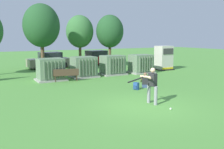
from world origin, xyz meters
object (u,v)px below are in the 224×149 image
object	(u,v)px
transformer_mid_west	(84,67)
parked_car_left_of_center	(96,58)
generator_enclosure	(164,58)
batter	(152,84)
sports_ball	(171,109)
transformer_west	(51,70)
seated_spectator	(145,81)
parked_car_leftmost	(49,61)
park_bench	(66,74)
transformer_mid_east	(113,65)
backpack	(136,86)
transformer_east	(141,64)

from	to	relation	value
transformer_mid_west	parked_car_left_of_center	xyz separation A→B (m)	(4.53, 7.36, -0.04)
transformer_mid_west	generator_enclosure	world-z (taller)	generator_enclosure
transformer_mid_west	batter	world-z (taller)	batter
generator_enclosure	sports_ball	xyz separation A→B (m)	(-8.64, -10.54, -1.09)
transformer_west	generator_enclosure	bearing A→B (deg)	3.23
seated_spectator	parked_car_leftmost	distance (m)	12.94
park_bench	parked_car_left_of_center	size ratio (longest dim) A/B	0.42
seated_spectator	transformer_west	bearing A→B (deg)	130.44
transformer_mid_east	sports_ball	bearing A→B (deg)	-105.31
transformer_west	parked_car_left_of_center	bearing A→B (deg)	46.39
backpack	parked_car_leftmost	distance (m)	13.13
generator_enclosure	batter	distance (m)	12.84
sports_ball	backpack	world-z (taller)	backpack
transformer_mid_west	transformer_east	bearing A→B (deg)	-3.68
transformer_mid_west	backpack	bearing A→B (deg)	-81.15
transformer_west	transformer_east	world-z (taller)	same
transformer_east	generator_enclosure	world-z (taller)	generator_enclosure
generator_enclosure	seated_spectator	distance (m)	8.95
transformer_east	park_bench	xyz separation A→B (m)	(-7.12, -0.84, -0.25)
transformer_west	sports_ball	distance (m)	10.26
transformer_east	parked_car_leftmost	bearing A→B (deg)	129.22
transformer_mid_west	park_bench	distance (m)	2.22
transformer_west	seated_spectator	size ratio (longest dim) A/B	2.18
transformer_mid_east	transformer_east	xyz separation A→B (m)	(2.64, -0.38, 0.00)
batter	parked_car_left_of_center	world-z (taller)	batter
generator_enclosure	seated_spectator	xyz separation A→B (m)	(-6.64, -5.96, -0.76)
transformer_mid_west	batter	size ratio (longest dim) A/B	1.21
transformer_east	sports_ball	distance (m)	11.24
batter	transformer_mid_east	bearing A→B (deg)	71.91
park_bench	seated_spectator	bearing A→B (deg)	-49.90
transformer_west	parked_car_left_of_center	world-z (taller)	same
generator_enclosure	parked_car_left_of_center	xyz separation A→B (m)	(-3.94, 6.97, -0.38)
batter	seated_spectator	xyz separation A→B (m)	(2.15, 3.40, -0.60)
transformer_west	backpack	size ratio (longest dim) A/B	4.77
transformer_east	sports_ball	size ratio (longest dim) A/B	23.33
transformer_mid_east	park_bench	distance (m)	4.66
parked_car_left_of_center	transformer_west	bearing A→B (deg)	-133.61
transformer_east	backpack	size ratio (longest dim) A/B	4.77
park_bench	sports_ball	size ratio (longest dim) A/B	20.49
backpack	parked_car_leftmost	xyz separation A→B (m)	(-1.72, 13.00, 0.54)
sports_ball	parked_car_leftmost	bearing A→B (deg)	92.12
sports_ball	transformer_mid_west	bearing A→B (deg)	89.08
transformer_west	parked_car_leftmost	bearing A→B (deg)	75.45
transformer_mid_west	parked_car_left_of_center	distance (m)	8.64
backpack	parked_car_left_of_center	world-z (taller)	parked_car_left_of_center
park_bench	transformer_mid_west	bearing A→B (deg)	32.36
parked_car_leftmost	transformer_mid_east	bearing A→B (deg)	-64.07
batter	backpack	distance (m)	3.38
backpack	transformer_mid_east	bearing A→B (deg)	73.99
seated_spectator	park_bench	bearing A→B (deg)	130.10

